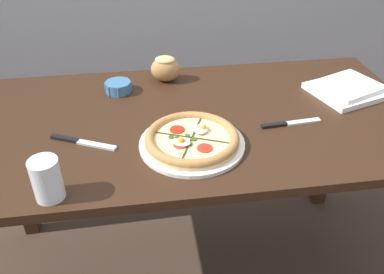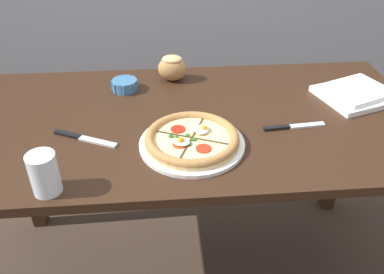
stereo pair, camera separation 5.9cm
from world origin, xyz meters
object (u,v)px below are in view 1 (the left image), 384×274
(ramekin_bowl, at_px, (118,87))
(knife_spare, at_px, (82,142))
(dining_table, at_px, (190,143))
(knife_main, at_px, (290,123))
(pizza, at_px, (192,140))
(bread_piece_near, at_px, (165,68))
(napkin_folded, at_px, (348,89))
(water_glass, at_px, (47,181))

(ramekin_bowl, bearing_deg, knife_spare, -108.87)
(dining_table, height_order, knife_main, knife_main)
(knife_spare, bearing_deg, pizza, 15.17)
(bread_piece_near, bearing_deg, ramekin_bowl, -159.42)
(ramekin_bowl, height_order, napkin_folded, ramekin_bowl)
(dining_table, height_order, napkin_folded, napkin_folded)
(pizza, distance_m, water_glass, 0.42)
(bread_piece_near, bearing_deg, knife_spare, -126.87)
(dining_table, relative_size, bread_piece_near, 12.71)
(pizza, bearing_deg, knife_spare, 169.70)
(knife_spare, bearing_deg, dining_table, 41.85)
(dining_table, relative_size, ramekin_bowl, 15.59)
(pizza, bearing_deg, ramekin_bowl, 120.04)
(napkin_folded, height_order, knife_spare, napkin_folded)
(ramekin_bowl, xyz_separation_m, knife_spare, (-0.11, -0.31, -0.02))
(bread_piece_near, relative_size, knife_main, 0.60)
(dining_table, xyz_separation_m, water_glass, (-0.40, -0.32, 0.15))
(bread_piece_near, bearing_deg, knife_main, -45.42)
(ramekin_bowl, distance_m, knife_spare, 0.33)
(dining_table, height_order, water_glass, water_glass)
(ramekin_bowl, relative_size, knife_spare, 0.49)
(napkin_folded, bearing_deg, bread_piece_near, 163.14)
(ramekin_bowl, xyz_separation_m, water_glass, (-0.17, -0.54, 0.03))
(bread_piece_near, xyz_separation_m, water_glass, (-0.34, -0.60, -0.00))
(water_glass, bearing_deg, ramekin_bowl, 72.81)
(dining_table, distance_m, pizza, 0.20)
(dining_table, height_order, pizza, pizza)
(napkin_folded, xyz_separation_m, knife_main, (-0.28, -0.17, -0.01))
(pizza, distance_m, knife_spare, 0.33)
(ramekin_bowl, height_order, water_glass, water_glass)
(bread_piece_near, xyz_separation_m, knife_main, (0.36, -0.37, -0.05))
(dining_table, xyz_separation_m, bread_piece_near, (-0.05, 0.28, 0.16))
(water_glass, bearing_deg, bread_piece_near, 60.35)
(napkin_folded, bearing_deg, pizza, -158.06)
(napkin_folded, bearing_deg, knife_main, -147.91)
(water_glass, bearing_deg, napkin_folded, 22.60)
(water_glass, bearing_deg, knife_main, 18.44)
(knife_spare, xyz_separation_m, water_glass, (-0.06, -0.22, 0.05))
(pizza, bearing_deg, knife_main, 11.96)
(pizza, relative_size, napkin_folded, 1.03)
(pizza, bearing_deg, napkin_folded, 21.94)
(dining_table, relative_size, water_glass, 13.66)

